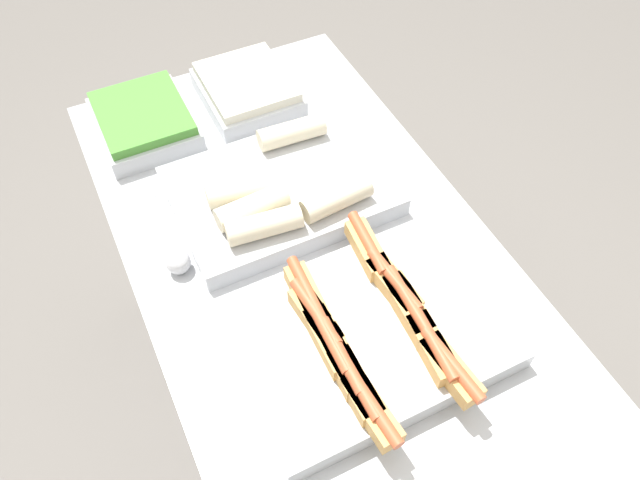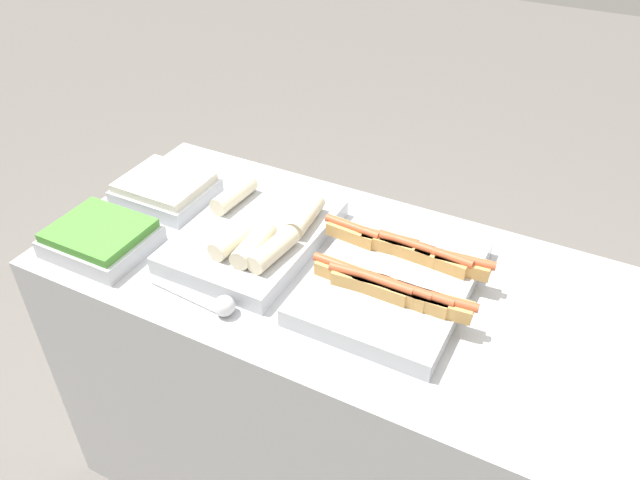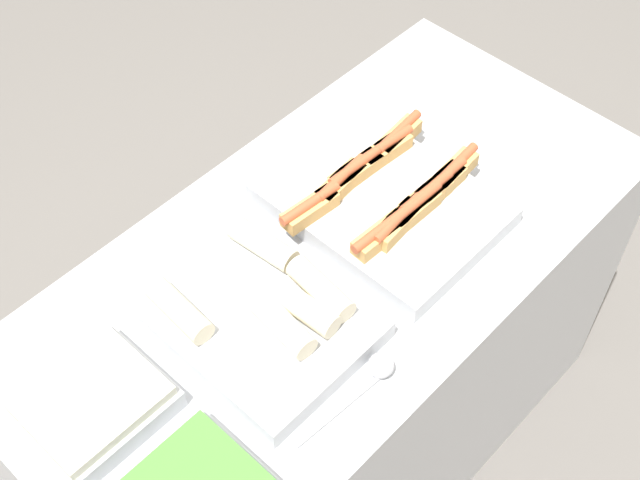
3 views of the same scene
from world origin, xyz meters
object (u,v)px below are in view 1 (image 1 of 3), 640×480
(tray_wraps, at_px, (280,191))
(serving_spoon_near, at_px, (176,257))
(tray_hotdogs, at_px, (368,333))
(tray_side_front, at_px, (144,121))
(tray_side_back, at_px, (247,90))

(tray_wraps, xyz_separation_m, serving_spoon_near, (0.07, -0.27, -0.01))
(tray_hotdogs, relative_size, tray_wraps, 1.05)
(tray_wraps, height_order, tray_side_front, tray_wraps)
(tray_wraps, distance_m, tray_side_back, 0.36)
(tray_hotdogs, relative_size, serving_spoon_near, 1.95)
(tray_hotdogs, bearing_deg, serving_spoon_near, -141.50)
(tray_side_front, height_order, tray_side_back, same)
(tray_side_front, distance_m, serving_spoon_near, 0.43)
(tray_side_back, bearing_deg, serving_spoon_near, -38.14)
(tray_hotdogs, height_order, tray_side_front, tray_hotdogs)
(tray_wraps, xyz_separation_m, tray_side_front, (-0.36, -0.21, -0.00))
(tray_side_front, bearing_deg, tray_side_back, 90.00)
(tray_hotdogs, bearing_deg, tray_wraps, -179.66)
(tray_hotdogs, distance_m, tray_side_front, 0.79)
(tray_wraps, relative_size, tray_side_back, 1.82)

